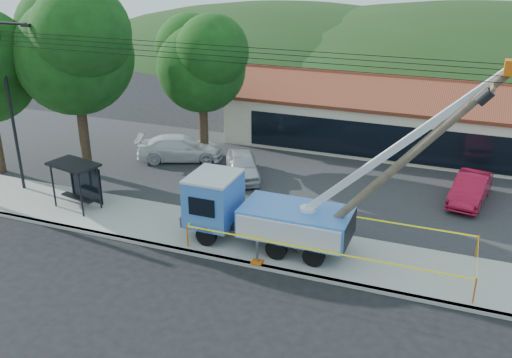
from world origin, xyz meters
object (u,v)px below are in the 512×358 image
Objects in this scene: leaning_pole at (403,161)px; bus_shelter at (77,174)px; utility_truck at (265,211)px; car_silver at (243,179)px; car_red at (468,203)px; car_white at (181,161)px.

bus_shelter is at bearing 178.68° from leaning_pole.
car_silver is at bearing 119.47° from utility_truck.
car_silver is (6.11, 6.63, -1.88)m from bus_shelter.
car_silver is at bearing 60.20° from bus_shelter.
car_red is (2.67, 8.12, -4.80)m from leaning_pole.
bus_shelter is 8.25m from car_white.
utility_truck is 2.44× the size of car_white.
bus_shelter is (-10.01, 0.28, 0.14)m from utility_truck.
bus_shelter reaches higher than car_silver.
leaning_pole reaches higher than car_silver.
leaning_pole is 9.80m from car_red.
car_red is 0.83× the size of car_white.
car_white is (-16.82, 0.14, 0.00)m from car_red.
utility_truck is 8.12m from car_silver.
car_red is at bearing 71.81° from leaning_pole.
car_white is (-4.65, 1.27, 0.00)m from car_silver.
car_silver is at bearing -165.65° from car_red.
car_red is at bearing 44.19° from utility_truck.
bus_shelter is 0.52× the size of car_white.
utility_truck is 2.93× the size of car_red.
leaning_pole is at bearing 11.56° from bus_shelter.
bus_shelter is (-15.62, 0.36, -2.93)m from leaning_pole.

